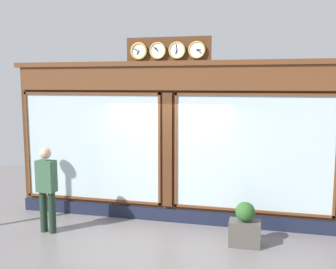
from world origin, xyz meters
The scene contains 4 objects.
shop_facade centered at (0.00, -0.13, 1.70)m, with size 6.92×0.42×3.84m.
pedestrian centered at (2.16, 1.13, 0.93)m, with size 0.38×0.25×1.69m.
planter_box centered at (-1.63, 0.87, 0.23)m, with size 0.56×0.36×0.45m, color #4C4742.
planter_shrub centered at (-1.63, 0.87, 0.63)m, with size 0.35×0.35×0.35m, color #285623.
Camera 1 is at (-1.81, 7.59, 2.90)m, focal length 40.70 mm.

